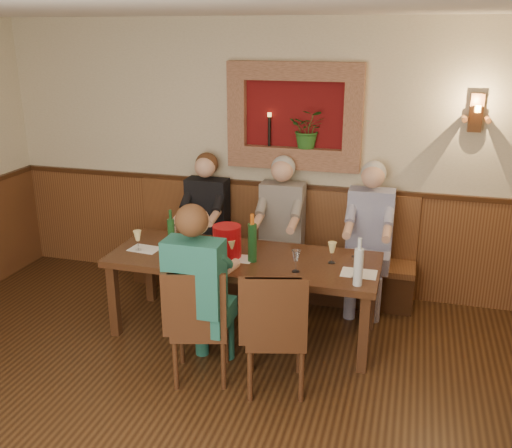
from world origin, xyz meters
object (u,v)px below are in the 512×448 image
Objects in this scene: person_bench_mid at (280,241)px; person_bench_right at (368,249)px; bench at (270,261)px; dining_table at (244,264)px; wine_bottle_green_a at (252,242)px; person_bench_left at (205,234)px; chair_near_left at (201,345)px; chair_near_right at (276,354)px; spittoon_bucket at (227,241)px; wine_bottle_green_b at (171,232)px; person_chair_front at (200,307)px; water_bottle at (358,266)px.

person_bench_mid is 1.00× the size of person_bench_right.
dining_table is at bearing -90.00° from bench.
person_bench_mid is at bearing 87.95° from wine_bottle_green_a.
person_bench_right reaches higher than person_bench_left.
chair_near_left reaches higher than dining_table.
person_bench_mid is (-0.35, 1.62, 0.32)m from chair_near_right.
chair_near_left is at bearing 166.90° from chair_near_right.
spittoon_bucket is at bearing -166.91° from dining_table.
spittoon_bucket is (-0.03, 0.76, 0.61)m from chair_near_left.
dining_table is at bearing 107.50° from chair_near_right.
chair_near_left is at bearing -54.68° from wine_bottle_green_b.
person_chair_front is at bearing -54.23° from wine_bottle_green_b.
person_bench_right is 1.00× the size of person_chair_front.
person_bench_left reaches higher than wine_bottle_green_a.
dining_table is 0.75m from wine_bottle_green_b.
person_bench_mid is 1.00× the size of person_chair_front.
chair_near_right is at bearing -0.58° from person_chair_front.
spittoon_bucket is 0.79× the size of wine_bottle_green_b.
person_bench_right is (0.54, 1.62, 0.32)m from chair_near_right.
dining_table is at bearing 66.25° from chair_near_left.
person_chair_front is (-0.01, 0.02, 0.33)m from chair_near_left.
wine_bottle_green_a is (0.78, -0.92, 0.32)m from person_bench_left.
wine_bottle_green_a is at bearing -49.47° from person_bench_left.
wine_bottle_green_a reaches higher than water_bottle.
spittoon_bucket is (-0.02, 0.74, 0.28)m from person_chair_front.
wine_bottle_green_a reaches higher than dining_table.
person_chair_front reaches higher than water_bottle.
wine_bottle_green_b reaches higher than spittoon_bucket.
chair_near_left is 0.97× the size of chair_near_right.
bench is 1.75m from water_bottle.
water_bottle is (1.16, 0.45, 0.30)m from person_chair_front.
chair_near_right is 1.02m from wine_bottle_green_a.
chair_near_left is 2.70× the size of wine_bottle_green_b.
spittoon_bucket reaches higher than chair_near_left.
person_bench_right is at bearing 54.49° from person_chair_front.
person_bench_left is 0.82m from person_bench_mid.
chair_near_left is at bearing -87.98° from spittoon_bucket.
person_bench_left is 1.71m from person_bench_right.
dining_table is at bearing -3.44° from wine_bottle_green_b.
dining_table is at bearing -50.83° from person_bench_left.
bench is 1.28m from wine_bottle_green_b.
person_chair_front reaches higher than bench.
wine_bottle_green_b is (-1.20, 0.82, 0.60)m from chair_near_right.
dining_table is 2.45× the size of chair_near_left.
water_bottle is at bearing -89.34° from person_bench_right.
spittoon_bucket is at bearing -7.64° from wine_bottle_green_b.
person_bench_right is 3.43× the size of wine_bottle_green_a.
person_bench_mid is at bearing 80.77° from dining_table.
person_bench_mid is 3.43× the size of wine_bottle_green_a.
person_chair_front reaches higher than person_bench_right.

